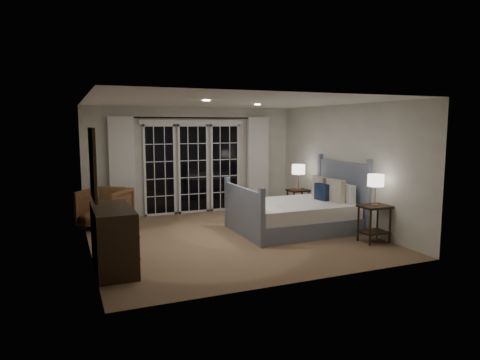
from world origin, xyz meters
name	(u,v)px	position (x,y,z in m)	size (l,w,h in m)	color
floor	(231,237)	(0.00, 0.00, 0.00)	(5.00, 5.00, 0.00)	#896049
ceiling	(231,102)	(0.00, 0.00, 2.50)	(5.00, 5.00, 0.00)	white
wall_left	(87,177)	(-2.50, 0.00, 1.25)	(0.02, 5.00, 2.50)	silver
wall_right	(344,166)	(2.50, 0.00, 1.25)	(0.02, 5.00, 2.50)	silver
wall_back	(193,160)	(0.00, 2.50, 1.25)	(5.00, 0.02, 2.50)	silver
wall_front	(302,190)	(0.00, -2.50, 1.25)	(5.00, 0.02, 2.50)	silver
french_doors	(193,167)	(0.00, 2.46, 1.09)	(2.50, 0.04, 2.20)	black
curtain_rod	(193,118)	(0.00, 2.40, 2.25)	(0.03, 0.03, 3.50)	black
curtain_left	(122,168)	(-1.65, 2.38, 1.15)	(0.55, 0.10, 2.25)	silver
curtain_right	(258,163)	(1.65, 2.38, 1.15)	(0.55, 0.10, 2.25)	silver
downlight_a	(257,105)	(0.80, 0.60, 2.49)	(0.12, 0.12, 0.01)	white
downlight_b	(206,100)	(-0.60, -0.40, 2.49)	(0.12, 0.12, 0.01)	white
bed	(298,214)	(1.41, 0.00, 0.34)	(2.29, 1.65, 1.34)	slate
nightstand_left	(374,218)	(2.23, -1.29, 0.44)	(0.51, 0.41, 0.67)	black
nightstand_right	(298,198)	(2.15, 1.23, 0.40)	(0.46, 0.37, 0.61)	black
lamp_left	(376,181)	(2.23, -1.29, 1.11)	(0.29, 0.29, 0.55)	#BC7D4B
lamp_right	(298,170)	(2.15, 1.23, 1.07)	(0.30, 0.30, 0.58)	#BC7D4B
armchair	(105,208)	(-2.10, 1.69, 0.40)	(0.86, 0.89, 0.81)	brown
dresser	(113,238)	(-2.23, -1.00, 0.46)	(0.55, 1.29, 0.92)	black
mirror	(93,164)	(-2.47, -1.00, 1.55)	(0.05, 0.85, 1.00)	black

